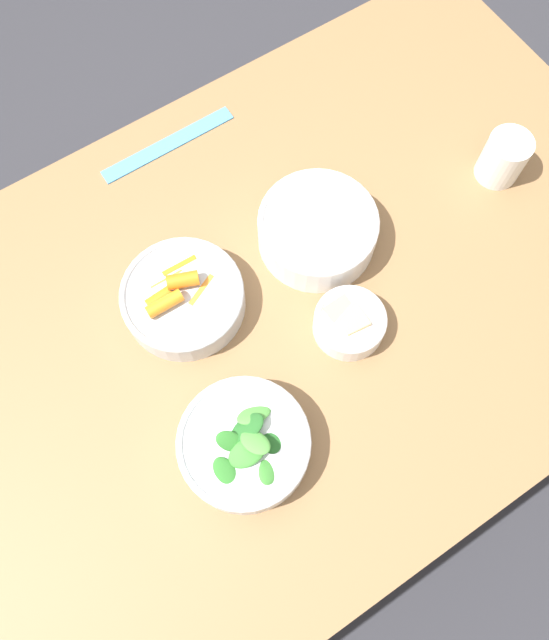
% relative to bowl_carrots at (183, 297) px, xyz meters
% --- Properties ---
extents(ground_plane, '(10.00, 10.00, 0.00)m').
position_rel_bowl_carrots_xyz_m(ground_plane, '(0.13, -0.08, -0.78)').
color(ground_plane, '#2D2D33').
extents(dining_table, '(1.35, 0.87, 0.75)m').
position_rel_bowl_carrots_xyz_m(dining_table, '(0.13, -0.08, -0.13)').
color(dining_table, olive).
rests_on(dining_table, ground_plane).
extents(bowl_carrots, '(0.19, 0.19, 0.07)m').
position_rel_bowl_carrots_xyz_m(bowl_carrots, '(0.00, 0.00, 0.00)').
color(bowl_carrots, silver).
rests_on(bowl_carrots, dining_table).
extents(bowl_greens, '(0.19, 0.19, 0.09)m').
position_rel_bowl_carrots_xyz_m(bowl_greens, '(-0.04, -0.24, 0.00)').
color(bowl_greens, silver).
rests_on(bowl_greens, dining_table).
extents(bowl_beans_hotdog, '(0.19, 0.19, 0.07)m').
position_rel_bowl_carrots_xyz_m(bowl_beans_hotdog, '(0.24, -0.02, 0.00)').
color(bowl_beans_hotdog, white).
rests_on(bowl_beans_hotdog, dining_table).
extents(bowl_cookies, '(0.11, 0.11, 0.05)m').
position_rel_bowl_carrots_xyz_m(bowl_cookies, '(0.19, -0.17, -0.00)').
color(bowl_cookies, white).
rests_on(bowl_cookies, dining_table).
extents(ruler, '(0.25, 0.03, 0.00)m').
position_rel_bowl_carrots_xyz_m(ruler, '(0.12, 0.28, -0.03)').
color(ruler, '#4C99E0').
rests_on(ruler, dining_table).
extents(cup, '(0.07, 0.07, 0.08)m').
position_rel_bowl_carrots_xyz_m(cup, '(0.57, -0.08, 0.01)').
color(cup, silver).
rests_on(cup, dining_table).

